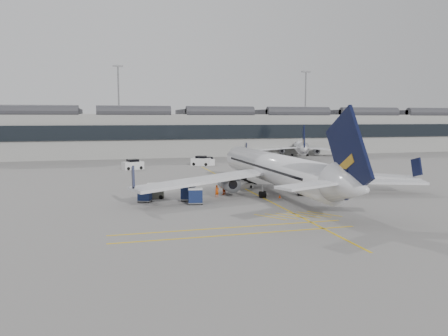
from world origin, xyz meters
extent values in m
plane|color=gray|center=(0.00, 0.00, 0.00)|extent=(220.00, 220.00, 0.00)
cube|color=#9E9E99|center=(0.00, 72.00, 5.50)|extent=(200.00, 20.00, 11.00)
cube|color=black|center=(0.00, 61.80, 6.50)|extent=(200.00, 0.50, 3.60)
cube|color=#38383D|center=(0.00, 72.00, 11.70)|extent=(200.00, 18.00, 1.40)
cylinder|color=slate|center=(-5.00, 86.00, 12.50)|extent=(0.44, 0.44, 25.00)
cube|color=slate|center=(-5.00, 86.00, 25.20)|extent=(3.00, 0.60, 0.50)
cylinder|color=slate|center=(55.00, 86.00, 12.50)|extent=(0.44, 0.44, 25.00)
cube|color=slate|center=(55.00, 86.00, 25.20)|extent=(3.00, 0.60, 0.50)
cube|color=gold|center=(10.00, 10.00, 0.01)|extent=(0.25, 60.00, 0.01)
cylinder|color=silver|center=(12.58, 6.06, 3.34)|extent=(4.29, 31.81, 3.98)
cone|color=silver|center=(12.41, 24.06, 3.34)|extent=(4.02, 4.27, 3.98)
cone|color=silver|center=(12.76, -12.37, 3.76)|extent=(4.03, 5.12, 3.98)
cube|color=silver|center=(2.54, 4.37, 2.38)|extent=(18.28, 9.34, 0.37)
cube|color=silver|center=(22.66, 4.57, 2.38)|extent=(18.32, 9.03, 0.37)
cylinder|color=slate|center=(6.44, 6.53, 1.64)|extent=(2.26, 3.83, 2.22)
cylinder|color=slate|center=(18.72, 6.65, 1.64)|extent=(2.26, 3.83, 2.22)
cube|color=black|center=(12.76, -11.73, 6.73)|extent=(0.40, 8.06, 8.87)
cylinder|color=black|center=(12.46, 18.24, 0.34)|extent=(0.30, 0.68, 0.68)
cylinder|color=black|center=(9.96, 3.39, 0.42)|extent=(0.75, 0.85, 0.85)
cylinder|color=black|center=(15.26, 3.44, 0.42)|extent=(0.75, 0.85, 0.85)
cylinder|color=silver|center=(41.21, 60.24, 2.52)|extent=(11.23, 23.48, 3.00)
cone|color=silver|center=(45.98, 72.95, 2.52)|extent=(3.93, 4.05, 3.00)
cone|color=silver|center=(36.32, 47.23, 2.84)|extent=(4.16, 4.64, 3.00)
cube|color=silver|center=(33.68, 61.79, 1.80)|extent=(13.69, 3.48, 0.28)
cube|color=silver|center=(47.89, 56.46, 1.80)|extent=(12.41, 10.71, 0.28)
cylinder|color=slate|center=(37.01, 62.25, 1.24)|extent=(2.58, 3.28, 1.68)
cylinder|color=slate|center=(45.68, 58.99, 1.24)|extent=(2.58, 3.28, 1.68)
cube|color=black|center=(36.49, 47.68, 5.07)|extent=(2.36, 5.77, 6.69)
cylinder|color=black|center=(44.43, 68.84, 0.26)|extent=(0.39, 0.56, 0.51)
cylinder|color=black|center=(38.64, 59.08, 0.32)|extent=(0.75, 0.79, 0.64)
cylinder|color=black|center=(42.37, 57.67, 0.32)|extent=(0.75, 0.79, 0.64)
cube|color=silver|center=(9.48, 11.22, 0.34)|extent=(3.92, 2.62, 0.67)
cube|color=black|center=(10.38, 11.55, 1.10)|extent=(3.42, 2.12, 1.42)
cube|color=silver|center=(8.49, 10.85, 1.01)|extent=(1.24, 1.47, 0.86)
cylinder|color=black|center=(8.45, 10.12, 0.21)|extent=(0.46, 0.31, 0.42)
cylinder|color=black|center=(7.99, 11.38, 0.21)|extent=(0.46, 0.31, 0.42)
cylinder|color=black|center=(10.97, 11.06, 0.21)|extent=(0.46, 0.31, 0.42)
cylinder|color=black|center=(10.50, 12.32, 0.21)|extent=(0.46, 0.31, 0.42)
cube|color=gray|center=(1.04, 1.64, 0.19)|extent=(1.96, 1.71, 0.12)
cube|color=navy|center=(1.04, 1.64, 1.01)|extent=(1.80, 1.63, 1.50)
cube|color=silver|center=(1.04, 1.64, 1.80)|extent=(1.86, 1.69, 0.10)
cylinder|color=black|center=(0.23, 1.19, 0.11)|extent=(0.24, 0.14, 0.23)
cylinder|color=black|center=(0.41, 2.31, 0.11)|extent=(0.24, 0.14, 0.23)
cylinder|color=black|center=(1.66, 0.96, 0.11)|extent=(0.24, 0.14, 0.23)
cylinder|color=black|center=(1.84, 2.09, 0.11)|extent=(0.24, 0.14, 0.23)
cube|color=gray|center=(-3.15, 7.45, 0.18)|extent=(1.70, 1.41, 0.12)
cube|color=navy|center=(-3.15, 7.45, 0.96)|extent=(1.55, 1.35, 1.43)
cube|color=silver|center=(-3.15, 7.45, 1.71)|extent=(1.60, 1.40, 0.10)
cylinder|color=black|center=(-3.83, 6.90, 0.11)|extent=(0.22, 0.10, 0.22)
cylinder|color=black|center=(-3.85, 7.98, 0.11)|extent=(0.22, 0.10, 0.22)
cylinder|color=black|center=(-2.45, 6.92, 0.11)|extent=(0.22, 0.10, 0.22)
cylinder|color=black|center=(-2.47, 8.01, 0.11)|extent=(0.22, 0.10, 0.22)
cube|color=gray|center=(-4.54, 4.56, 0.17)|extent=(1.95, 1.80, 0.11)
cube|color=navy|center=(-4.54, 4.56, 0.91)|extent=(1.80, 1.70, 1.34)
cube|color=silver|center=(-4.54, 4.56, 1.61)|extent=(1.86, 1.77, 0.09)
cylinder|color=black|center=(-5.33, 4.34, 0.10)|extent=(0.22, 0.16, 0.20)
cylinder|color=black|center=(-4.94, 5.28, 0.10)|extent=(0.22, 0.16, 0.20)
cylinder|color=black|center=(-4.14, 3.84, 0.10)|extent=(0.22, 0.16, 0.20)
cylinder|color=black|center=(-3.74, 4.78, 0.10)|extent=(0.22, 0.16, 0.20)
cube|color=gray|center=(0.63, 4.05, 0.19)|extent=(2.17, 1.97, 0.13)
cube|color=navy|center=(0.63, 4.05, 1.03)|extent=(2.00, 1.87, 1.53)
cube|color=silver|center=(0.63, 4.05, 1.84)|extent=(2.07, 1.94, 0.11)
cylinder|color=black|center=(-0.26, 3.73, 0.12)|extent=(0.25, 0.17, 0.23)
cylinder|color=black|center=(0.11, 4.83, 0.12)|extent=(0.25, 0.17, 0.23)
cylinder|color=black|center=(1.14, 3.26, 0.12)|extent=(0.25, 0.17, 0.23)
cylinder|color=black|center=(1.51, 4.36, 0.12)|extent=(0.25, 0.17, 0.23)
imported|color=#E44D0C|center=(4.56, 5.32, 0.77)|extent=(0.65, 0.53, 1.55)
imported|color=#E2410B|center=(5.75, 7.00, 0.97)|extent=(1.19, 1.19, 1.95)
cube|color=#4A4C40|center=(-3.18, 6.54, 0.51)|extent=(2.53, 1.78, 0.93)
cube|color=#4A4C40|center=(-3.18, 6.54, 1.07)|extent=(1.29, 1.29, 0.46)
cylinder|color=black|center=(-4.11, 6.09, 0.26)|extent=(0.55, 0.32, 0.52)
cylinder|color=black|center=(-3.90, 7.28, 0.26)|extent=(0.55, 0.32, 0.52)
cylinder|color=black|center=(-2.47, 5.80, 0.26)|extent=(0.55, 0.32, 0.52)
cylinder|color=black|center=(-2.26, 6.98, 0.26)|extent=(0.55, 0.32, 0.52)
cone|color=#F24C0A|center=(8.91, 21.48, 0.27)|extent=(0.38, 0.38, 0.53)
cone|color=#F24C0A|center=(11.99, 2.66, 0.22)|extent=(0.32, 0.32, 0.44)
cube|color=silver|center=(-3.94, 39.06, 0.76)|extent=(4.36, 3.17, 1.53)
cube|color=black|center=(-3.94, 39.06, 1.69)|extent=(2.47, 2.41, 0.65)
cylinder|color=black|center=(-4.89, 37.80, 0.33)|extent=(0.70, 0.45, 0.65)
cylinder|color=black|center=(-5.47, 39.45, 0.33)|extent=(0.70, 0.45, 0.65)
cylinder|color=black|center=(-2.42, 38.68, 0.33)|extent=(0.70, 0.45, 0.65)
cylinder|color=black|center=(-3.00, 40.32, 0.33)|extent=(0.70, 0.45, 0.65)
cube|color=silver|center=(12.17, 43.40, 0.67)|extent=(2.20, 3.64, 1.33)
cube|color=black|center=(12.17, 43.40, 1.48)|extent=(1.85, 1.93, 0.57)
cylinder|color=black|center=(13.09, 42.38, 0.29)|extent=(0.29, 0.60, 0.57)
cylinder|color=black|center=(11.58, 42.16, 0.29)|extent=(0.29, 0.60, 0.57)
cylinder|color=black|center=(12.76, 44.65, 0.29)|extent=(0.29, 0.60, 0.57)
cylinder|color=black|center=(11.25, 44.42, 0.29)|extent=(0.29, 0.60, 0.57)
cube|color=silver|center=(10.51, 42.92, 0.78)|extent=(4.48, 3.64, 1.56)
cube|color=black|center=(10.51, 42.92, 1.72)|extent=(2.66, 2.61, 0.67)
cylinder|color=black|center=(8.91, 42.75, 0.33)|extent=(0.70, 0.53, 0.67)
cylinder|color=black|center=(9.75, 44.33, 0.33)|extent=(0.70, 0.53, 0.67)
cylinder|color=black|center=(11.27, 41.50, 0.33)|extent=(0.70, 0.53, 0.67)
cylinder|color=black|center=(12.11, 43.08, 0.33)|extent=(0.70, 0.53, 0.67)
camera|label=1|loc=(-8.72, -47.48, 9.90)|focal=35.00mm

